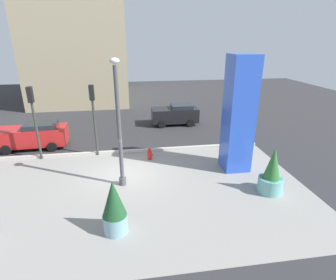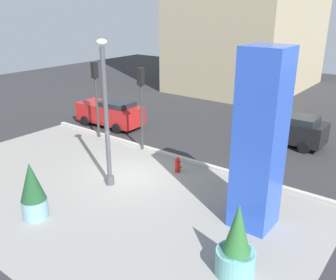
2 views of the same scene
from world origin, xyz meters
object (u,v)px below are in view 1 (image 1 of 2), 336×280
potted_plant_near_left (272,175)px  car_curb_east (32,135)px  fire_hydrant (150,154)px  art_pillar_blue (239,115)px  traffic_light_corner (93,109)px  car_far_lane (175,114)px  traffic_light_far_side (33,112)px  potted_plant_mid_plaza (114,208)px  lamp_post (119,128)px

potted_plant_near_left → car_curb_east: (-13.10, 7.69, -0.04)m
fire_hydrant → art_pillar_blue: bearing=-21.7°
art_pillar_blue → traffic_light_corner: (-7.98, 3.07, -0.13)m
potted_plant_near_left → car_far_lane: potted_plant_near_left is taller
potted_plant_near_left → traffic_light_far_side: 13.57m
potted_plant_near_left → car_curb_east: 15.19m
potted_plant_mid_plaza → traffic_light_far_side: bearing=122.4°
fire_hydrant → traffic_light_corner: (-3.25, 1.19, 2.66)m
traffic_light_corner → fire_hydrant: bearing=-20.1°
art_pillar_blue → potted_plant_near_left: bearing=-75.3°
traffic_light_far_side → car_far_lane: (9.51, 5.79, -2.12)m
art_pillar_blue → car_far_lane: art_pillar_blue is taller
potted_plant_near_left → potted_plant_mid_plaza: size_ratio=1.05×
lamp_post → fire_hydrant: lamp_post is taller
fire_hydrant → potted_plant_near_left: bearing=-40.4°
potted_plant_near_left → traffic_light_corner: 10.68m
art_pillar_blue → car_far_lane: 9.27m
potted_plant_near_left → fire_hydrant: potted_plant_near_left is taller
traffic_light_corner → car_curb_east: size_ratio=0.97×
car_far_lane → traffic_light_far_side: bearing=-148.6°
art_pillar_blue → traffic_light_corner: 8.55m
potted_plant_mid_plaza → traffic_light_far_side: size_ratio=0.50×
fire_hydrant → traffic_light_far_side: traffic_light_far_side is taller
lamp_post → car_curb_east: bearing=135.6°
car_far_lane → potted_plant_near_left: bearing=-77.3°
lamp_post → car_curb_east: 8.70m
potted_plant_mid_plaza → car_curb_east: size_ratio=0.48×
potted_plant_near_left → traffic_light_corner: traffic_light_corner is taller
lamp_post → car_curb_east: (-6.02, 5.90, -2.15)m
lamp_post → art_pillar_blue: bearing=8.7°
potted_plant_near_left → potted_plant_mid_plaza: bearing=-166.2°
lamp_post → potted_plant_near_left: 7.61m
lamp_post → traffic_light_corner: size_ratio=1.40×
potted_plant_near_left → traffic_light_far_side: bearing=154.6°
potted_plant_near_left → potted_plant_mid_plaza: potted_plant_near_left is taller
art_pillar_blue → traffic_light_corner: bearing=159.0°
lamp_post → traffic_light_corner: 4.35m
lamp_post → potted_plant_mid_plaza: 4.09m
traffic_light_corner → traffic_light_far_side: 3.41m
potted_plant_mid_plaza → traffic_light_corner: (-1.38, 7.62, 1.93)m
lamp_post → traffic_light_corner: bearing=111.8°
lamp_post → traffic_light_far_side: size_ratio=1.40×
potted_plant_near_left → fire_hydrant: bearing=139.6°
car_far_lane → traffic_light_corner: bearing=-136.8°
potted_plant_near_left → traffic_light_far_side: traffic_light_far_side is taller
art_pillar_blue → car_far_lane: (-1.89, 8.79, -2.26)m
lamp_post → traffic_light_corner: lamp_post is taller
fire_hydrant → car_curb_east: (-7.65, 3.05, 0.53)m
potted_plant_near_left → art_pillar_blue: bearing=104.7°
art_pillar_blue → potted_plant_mid_plaza: (-6.60, -4.55, -2.06)m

